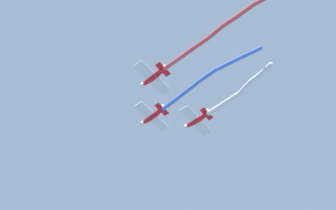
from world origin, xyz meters
The scene contains 6 objects.
airplane_lead centered at (-3.79, 5.74, 68.53)m, with size 5.76×7.58×1.87m.
smoke_trail_lead centered at (8.14, 8.88, 69.21)m, with size 19.00×6.87×2.28m.
airplane_left_wing centered at (2.75, 1.15, 68.53)m, with size 5.76×7.58×1.87m.
smoke_trail_left_wing centered at (16.47, 4.55, 68.41)m, with size 22.56×7.08×1.27m.
airplane_right_wing centered at (0.10, 12.72, 68.83)m, with size 5.78×7.58×1.87m.
smoke_trail_right_wing centered at (9.56, 14.44, 68.37)m, with size 14.69×2.30×1.69m.
Camera 1 is at (32.46, -18.09, 7.01)m, focal length 45.32 mm.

